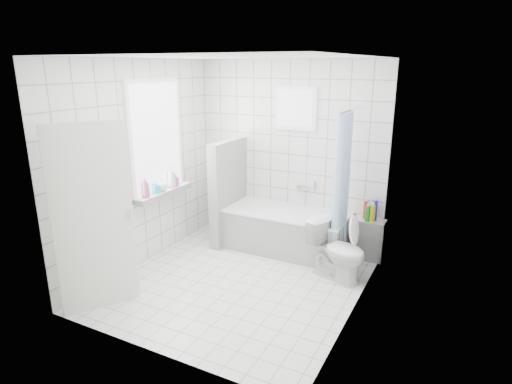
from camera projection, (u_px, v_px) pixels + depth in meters
The scene contains 19 objects.
ground at pixel (238, 281), 5.18m from camera, with size 3.00×3.00×0.00m, color white.
ceiling at pixel (235, 57), 4.44m from camera, with size 3.00×3.00×0.00m, color white.
wall_back at pixel (289, 154), 6.09m from camera, with size 2.80×0.02×2.60m, color white.
wall_front at pixel (147, 219), 3.53m from camera, with size 2.80×0.02×2.60m, color white.
wall_left at pixel (141, 165), 5.42m from camera, with size 0.02×3.00×2.60m, color white.
wall_right at pixel (360, 194), 4.19m from camera, with size 0.02×3.00×2.60m, color white.
window_left at pixel (157, 138), 5.57m from camera, with size 0.01×0.90×1.40m, color white.
window_back at pixel (295, 108), 5.82m from camera, with size 0.50×0.01×0.50m, color white.
window_sill at pixel (164, 193), 5.76m from camera, with size 0.18×1.02×0.08m, color white.
door at pixel (94, 219), 4.38m from camera, with size 0.04×0.80×2.00m, color silver.
bathtub at pixel (287, 231), 5.99m from camera, with size 1.69×0.77×0.58m.
partition_wall at pixel (228, 192), 6.21m from camera, with size 0.15×0.85×1.50m, color white.
tiled_ledge at pixel (369, 239), 5.73m from camera, with size 0.40×0.24×0.55m, color white.
toilet at pixel (338, 250), 5.18m from camera, with size 0.41×0.71×0.73m, color white.
curtain_rod at pixel (349, 110), 5.13m from camera, with size 0.02×0.02×0.80m, color silver.
shower_curtain at pixel (341, 185), 5.28m from camera, with size 0.14×0.48×1.78m, color #4275C2, non-canonical shape.
tub_faucet at pixel (303, 187), 6.07m from camera, with size 0.18×0.06×0.06m, color silver.
sill_bottles at pixel (163, 182), 5.70m from camera, with size 0.19×0.75×0.32m.
ledge_bottles at pixel (370, 212), 5.61m from camera, with size 0.18×0.16×0.27m.
Camera 1 is at (2.32, -4.04, 2.52)m, focal length 30.00 mm.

